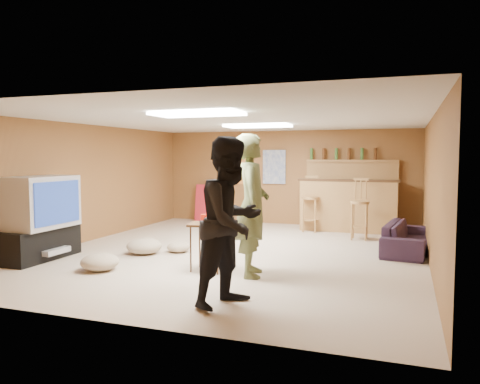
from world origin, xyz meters
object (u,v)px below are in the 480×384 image
(sofa, at_px, (408,238))
(tray_table, at_px, (208,247))
(tv_body, at_px, (41,202))
(bar_counter, at_px, (349,205))
(person_olive, at_px, (252,205))
(person_black, at_px, (231,222))

(sofa, height_order, tray_table, tray_table)
(tv_body, xyz_separation_m, tray_table, (2.71, 0.20, -0.56))
(bar_counter, bearing_deg, sofa, -58.36)
(tv_body, height_order, person_olive, person_olive)
(tv_body, bearing_deg, person_olive, 3.00)
(bar_counter, bearing_deg, person_olive, -100.44)
(bar_counter, distance_m, tray_table, 4.49)
(bar_counter, relative_size, sofa, 1.18)
(bar_counter, relative_size, person_olive, 1.05)
(bar_counter, xyz_separation_m, person_black, (-0.61, -5.54, 0.36))
(tv_body, distance_m, person_black, 3.71)
(bar_counter, distance_m, person_black, 5.58)
(tv_body, distance_m, sofa, 5.94)
(tv_body, relative_size, bar_counter, 0.55)
(sofa, bearing_deg, tv_body, 121.84)
(person_black, bearing_deg, person_olive, 29.59)
(tv_body, height_order, person_black, person_black)
(person_olive, height_order, sofa, person_olive)
(bar_counter, height_order, tray_table, bar_counter)
(person_black, xyz_separation_m, tray_table, (-0.83, 1.29, -0.57))
(person_olive, xyz_separation_m, tray_table, (-0.65, 0.02, -0.61))
(tv_body, height_order, bar_counter, tv_body)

